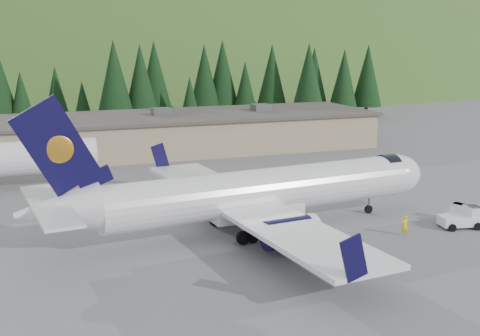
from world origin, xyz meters
name	(u,v)px	position (x,y,z in m)	size (l,w,h in m)	color
ground	(265,229)	(0.00, 0.00, 0.00)	(600.00, 600.00, 0.00)	slate
airliner	(254,194)	(-1.04, -0.11, 3.15)	(35.69, 33.55, 11.84)	white
baggage_tug_a	(456,215)	(16.17, -3.91, 0.69)	(3.22, 2.62, 1.53)	white
baggage_tug_b	(464,218)	(15.86, -5.26, 0.81)	(3.66, 2.60, 1.81)	white
terminal_building	(126,135)	(-5.01, 38.00, 2.62)	(71.00, 17.00, 6.10)	gray
ramp_worker	(405,226)	(9.91, -5.38, 0.84)	(0.61, 0.40, 1.67)	yellow
tree_line	(127,83)	(-0.74, 61.15, 7.98)	(114.44, 17.75, 14.37)	black
hills	(199,258)	(53.34, 207.38, -82.80)	(614.00, 330.00, 300.00)	#3F5D24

